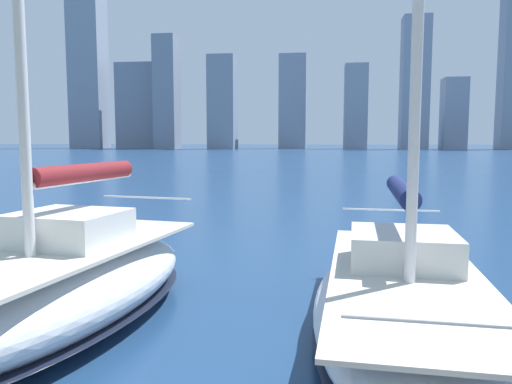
{
  "coord_description": "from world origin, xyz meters",
  "views": [
    {
      "loc": [
        -0.75,
        1.81,
        3.07
      ],
      "look_at": [
        0.32,
        -6.37,
        2.2
      ],
      "focal_mm": 35.0,
      "sensor_mm": 36.0,
      "label": 1
    }
  ],
  "objects": [
    {
      "name": "sailboat_navy",
      "position": [
        -2.08,
        -6.07,
        0.63
      ],
      "size": [
        3.3,
        7.91,
        12.9
      ],
      "color": "white",
      "rests_on": "ground"
    },
    {
      "name": "city_skyline",
      "position": [
        13.74,
        -161.74,
        19.44
      ],
      "size": [
        168.17,
        23.54,
        54.63
      ],
      "color": "#8792A1",
      "rests_on": "ground"
    },
    {
      "name": "sailboat_maroon",
      "position": [
        3.49,
        -5.57,
        0.74
      ],
      "size": [
        3.84,
        7.19,
        9.81
      ],
      "color": "silver",
      "rests_on": "ground"
    }
  ]
}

